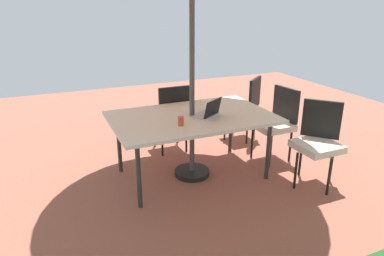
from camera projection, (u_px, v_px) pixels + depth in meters
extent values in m
cube|color=#935442|center=(192.00, 175.00, 4.46)|extent=(10.00, 10.00, 0.02)
cube|color=silver|center=(192.00, 117.00, 4.19)|extent=(1.89, 1.21, 0.04)
cylinder|color=#333333|center=(231.00, 127.00, 5.02)|extent=(0.05, 0.05, 0.74)
cylinder|color=#333333|center=(119.00, 144.00, 4.42)|extent=(0.05, 0.05, 0.74)
cylinder|color=#333333|center=(268.00, 151.00, 4.23)|extent=(0.05, 0.05, 0.74)
cylinder|color=#333333|center=(139.00, 176.00, 3.64)|extent=(0.05, 0.05, 0.74)
cylinder|color=#4C4C4C|center=(192.00, 74.00, 4.02)|extent=(0.06, 0.06, 2.55)
cylinder|color=black|center=(192.00, 172.00, 4.44)|extent=(0.44, 0.44, 0.06)
cube|color=silver|center=(170.00, 117.00, 5.04)|extent=(0.46, 0.46, 0.08)
cube|color=black|center=(175.00, 103.00, 4.77)|extent=(0.44, 0.04, 0.45)
cylinder|color=black|center=(177.00, 129.00, 5.35)|extent=(0.03, 0.03, 0.45)
cylinder|color=black|center=(154.00, 132.00, 5.22)|extent=(0.03, 0.03, 0.45)
cylinder|color=black|center=(186.00, 137.00, 5.04)|extent=(0.03, 0.03, 0.45)
cylinder|color=black|center=(162.00, 141.00, 4.91)|extent=(0.03, 0.03, 0.45)
cube|color=silver|center=(317.00, 146.00, 4.05)|extent=(0.46, 0.46, 0.08)
cube|color=black|center=(322.00, 119.00, 4.14)|extent=(0.32, 0.35, 0.45)
cylinder|color=black|center=(296.00, 171.00, 4.06)|extent=(0.03, 0.03, 0.45)
cylinder|color=black|center=(329.00, 177.00, 3.92)|extent=(0.03, 0.03, 0.45)
cylinder|color=black|center=(301.00, 159.00, 4.37)|extent=(0.03, 0.03, 0.45)
cylinder|color=black|center=(332.00, 164.00, 4.23)|extent=(0.03, 0.03, 0.45)
cube|color=silver|center=(272.00, 126.00, 4.71)|extent=(0.46, 0.46, 0.08)
cube|color=black|center=(286.00, 104.00, 4.72)|extent=(0.09, 0.44, 0.45)
cylinder|color=black|center=(252.00, 142.00, 4.86)|extent=(0.03, 0.03, 0.45)
cylinder|color=black|center=(270.00, 151.00, 4.57)|extent=(0.03, 0.03, 0.45)
cylinder|color=black|center=(272.00, 137.00, 5.04)|extent=(0.03, 0.03, 0.45)
cylinder|color=black|center=(290.00, 146.00, 4.74)|extent=(0.03, 0.03, 0.45)
cube|color=silver|center=(241.00, 108.00, 5.46)|extent=(0.46, 0.46, 0.08)
cube|color=black|center=(255.00, 93.00, 5.28)|extent=(0.36, 0.31, 0.45)
cylinder|color=black|center=(233.00, 119.00, 5.78)|extent=(0.03, 0.03, 0.45)
cylinder|color=black|center=(225.00, 126.00, 5.48)|extent=(0.03, 0.03, 0.45)
cylinder|color=black|center=(254.00, 123.00, 5.63)|extent=(0.03, 0.03, 0.45)
cylinder|color=black|center=(247.00, 130.00, 5.33)|extent=(0.03, 0.03, 0.45)
cube|color=#B7B7BC|center=(205.00, 115.00, 4.18)|extent=(0.39, 0.36, 0.02)
cube|color=black|center=(213.00, 108.00, 4.09)|extent=(0.30, 0.22, 0.20)
cylinder|color=#CC4C33|center=(181.00, 121.00, 3.84)|extent=(0.06, 0.06, 0.10)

